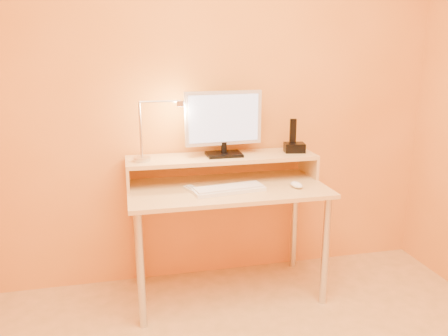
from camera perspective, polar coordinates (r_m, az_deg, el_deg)
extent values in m
cube|color=#ED983F|center=(2.89, -1.01, 9.52)|extent=(3.00, 0.04, 2.50)
cylinder|color=silver|center=(2.53, -10.74, -13.00)|extent=(0.04, 0.04, 0.69)
cylinder|color=silver|center=(2.77, 13.00, -10.51)|extent=(0.04, 0.04, 0.69)
cylinder|color=silver|center=(2.98, -11.16, -8.57)|extent=(0.04, 0.04, 0.69)
cylinder|color=silver|center=(3.19, 9.11, -6.86)|extent=(0.04, 0.04, 0.69)
cube|color=tan|center=(2.69, 0.46, -2.71)|extent=(1.20, 0.60, 0.02)
cube|color=tan|center=(2.74, -12.40, -0.96)|extent=(0.02, 0.30, 0.14)
cube|color=tan|center=(2.98, 10.90, 0.41)|extent=(0.02, 0.30, 0.14)
cube|color=tan|center=(2.78, -0.25, 1.34)|extent=(1.20, 0.30, 0.02)
cube|color=black|center=(2.78, -0.01, 1.78)|extent=(0.22, 0.16, 0.02)
cylinder|color=black|center=(2.77, -0.01, 2.67)|extent=(0.04, 0.04, 0.07)
cube|color=#BCBCBF|center=(2.75, -0.06, 6.49)|extent=(0.49, 0.08, 0.33)
cube|color=black|center=(2.77, -0.17, 6.56)|extent=(0.44, 0.05, 0.28)
cube|color=#A1B1D9|center=(2.73, 0.03, 6.43)|extent=(0.44, 0.04, 0.29)
cylinder|color=silver|center=(2.69, -10.58, 1.14)|extent=(0.10, 0.10, 0.02)
cylinder|color=silver|center=(2.65, -10.77, 4.87)|extent=(0.01, 0.01, 0.33)
cylinder|color=silver|center=(2.64, -8.31, 8.54)|extent=(0.24, 0.01, 0.01)
cylinder|color=silver|center=(2.65, -5.68, 8.33)|extent=(0.04, 0.04, 0.03)
cylinder|color=#FFEAC6|center=(2.65, -5.67, 7.98)|extent=(0.03, 0.03, 0.00)
cube|color=black|center=(2.92, 9.11, 2.63)|extent=(0.15, 0.12, 0.06)
cube|color=black|center=(2.89, 8.92, 4.75)|extent=(0.04, 0.03, 0.16)
cube|color=blue|center=(2.89, 10.31, 2.46)|extent=(0.01, 0.00, 0.04)
cube|color=silver|center=(2.59, 0.64, -2.84)|extent=(0.44, 0.19, 0.02)
ellipsoid|color=white|center=(2.70, 9.38, -2.16)|extent=(0.08, 0.11, 0.04)
cube|color=silver|center=(2.58, -3.80, -2.99)|extent=(0.11, 0.20, 0.02)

